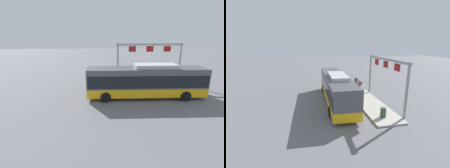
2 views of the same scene
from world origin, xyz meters
TOP-DOWN VIEW (x-y plane):
  - ground_plane at (0.00, 0.00)m, footprint 120.00×120.00m
  - platform_curb at (-1.58, -3.58)m, footprint 10.00×2.80m
  - bus_main at (-0.01, 0.00)m, footprint 11.88×2.91m
  - person_boarding at (5.49, -4.10)m, footprint 0.35×0.53m
  - person_waiting_near at (3.43, -4.03)m, footprint 0.36×0.54m
  - person_waiting_mid at (2.25, -3.34)m, footprint 0.36×0.54m
  - platform_sign_gantry at (-1.64, -5.08)m, footprint 8.48×0.24m
  - trash_bin at (-5.08, -3.35)m, footprint 0.52×0.52m

SIDE VIEW (x-z plane):
  - ground_plane at x=0.00m, z-range 0.00..0.00m
  - platform_curb at x=-1.58m, z-range 0.00..0.16m
  - trash_bin at x=-5.08m, z-range 0.16..1.06m
  - person_boarding at x=5.49m, z-range 0.06..1.73m
  - person_waiting_near at x=3.43m, z-range 0.06..1.73m
  - person_waiting_mid at x=2.25m, z-range 0.22..1.89m
  - bus_main at x=-0.01m, z-range 0.08..3.54m
  - platform_sign_gantry at x=-1.64m, z-range 1.11..6.31m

